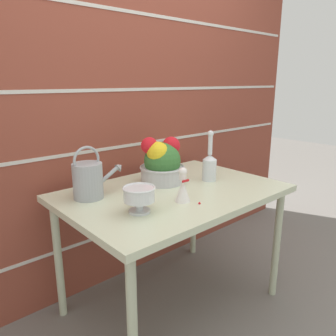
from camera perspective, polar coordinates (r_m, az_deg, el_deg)
The scene contains 9 objects.
ground_plane at distance 2.20m, azimuth 0.78°, elevation -22.45°, with size 12.00×12.00×0.00m, color slate.
brick_wall at distance 2.17m, azimuth -8.54°, elevation 8.60°, with size 3.60×0.08×2.20m.
patio_table at distance 1.87m, azimuth 0.86°, elevation -5.78°, with size 1.22×0.84×0.74m.
watering_can at distance 1.74m, azimuth -13.66°, elevation -1.92°, with size 0.30×0.15×0.28m.
crystal_pedestal_bowl at distance 1.52m, azimuth -5.05°, elevation -4.80°, with size 0.15×0.15×0.12m.
flower_planter at distance 1.95m, azimuth -1.08°, elevation 0.92°, with size 0.27×0.27×0.28m.
glass_decanter at distance 2.01m, azimuth 7.25°, elevation 0.56°, with size 0.09×0.09×0.31m.
figurine_vase at distance 1.65m, azimuth 2.58°, elevation -3.45°, with size 0.08×0.08×0.18m.
fallen_petal at distance 1.65m, azimuth 5.50°, elevation -6.15°, with size 0.01×0.01×0.01m.
Camera 1 is at (-1.18, -1.29, 1.33)m, focal length 35.00 mm.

